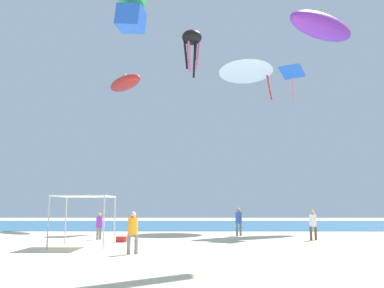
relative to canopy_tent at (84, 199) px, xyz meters
name	(u,v)px	position (x,y,z in m)	size (l,w,h in m)	color
ground	(168,258)	(4.42, -3.88, -2.38)	(110.00, 110.00, 0.10)	beige
ocean_strip	(185,225)	(4.42, 24.83, -2.32)	(110.00, 24.52, 0.03)	#28608C
canopy_tent	(84,199)	(0.00, 0.00, 0.00)	(2.65, 2.71, 2.49)	#B2B2B7
person_near_tent	(239,219)	(8.47, 7.71, -1.24)	(0.44, 0.44, 1.86)	slate
person_central	(313,222)	(12.47, 4.14, -1.31)	(0.46, 0.42, 1.75)	brown
person_rightmost	(133,229)	(2.89, -3.08, -1.31)	(0.46, 0.42, 1.75)	slate
person_far_shore	(99,224)	(-0.22, 4.44, -1.41)	(0.37, 0.40, 1.58)	slate
cooler_box	(121,239)	(1.41, 2.76, -2.16)	(0.57, 0.37, 0.35)	red
kite_inflatable_red	(125,83)	(-1.39, 18.79, 11.71)	(4.43, 4.66, 1.81)	red
kite_box_green	(131,5)	(2.10, 0.00, 10.30)	(1.61, 1.51, 2.88)	green
kite_delta_white	(246,68)	(10.29, 16.53, 12.47)	(5.16, 5.24, 4.15)	white
kite_diamond_blue	(292,73)	(13.06, 10.19, 9.82)	(2.27, 2.24, 2.58)	blue
kite_octopus_black	(192,40)	(5.25, 17.20, 15.52)	(2.67, 2.67, 4.52)	black
kite_inflatable_purple	(322,26)	(17.65, 16.72, 16.66)	(8.52, 7.01, 3.41)	purple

